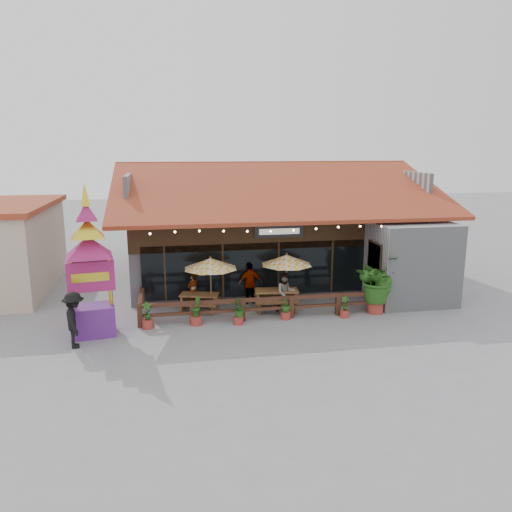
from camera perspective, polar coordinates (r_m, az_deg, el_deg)
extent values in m
plane|color=gray|center=(21.13, 5.01, -6.51)|extent=(100.00, 100.00, 0.00)
cube|color=#9F9FA4|center=(27.24, 1.20, 2.16)|extent=(14.00, 10.00, 4.00)
cube|color=#331F10|center=(21.84, 0.03, 2.82)|extent=(11.00, 0.16, 1.60)
cube|color=black|center=(22.16, 0.04, -1.53)|extent=(10.00, 0.12, 2.40)
cube|color=#FFC472|center=(22.35, -0.06, -1.40)|extent=(9.80, 0.05, 2.20)
cube|color=#9F9FA4|center=(23.13, 17.31, -0.74)|extent=(3.50, 2.70, 3.60)
cube|color=red|center=(22.17, 13.37, -0.53)|extent=(0.06, 1.20, 1.50)
cube|color=#331F10|center=(22.17, 13.34, -0.53)|extent=(0.04, 1.34, 1.64)
cube|color=#A03A24|center=(23.47, 2.96, 7.65)|extent=(15.50, 7.05, 2.37)
cube|color=#A03A24|center=(30.31, -0.12, 8.72)|extent=(15.50, 7.05, 2.37)
cube|color=#A03A24|center=(26.82, 1.24, 10.64)|extent=(15.50, 0.30, 0.12)
cube|color=#9F9FA4|center=(26.39, -13.97, 7.39)|extent=(0.20, 9.00, 1.80)
cube|color=#9F9FA4|center=(29.12, 14.97, 7.76)|extent=(0.20, 9.00, 1.80)
cube|color=black|center=(21.92, 2.66, 2.85)|extent=(2.20, 0.10, 0.55)
cube|color=silver|center=(21.86, 2.69, 2.82)|extent=(1.80, 0.02, 0.25)
cube|color=#331F10|center=(21.78, -10.36, -1.98)|extent=(0.08, 0.08, 2.40)
cube|color=#331F10|center=(21.91, -3.81, -1.72)|extent=(0.08, 0.08, 2.40)
cube|color=#331F10|center=(22.32, 2.58, -1.44)|extent=(0.08, 0.08, 2.40)
cube|color=#331F10|center=(23.00, 8.66, -1.15)|extent=(0.08, 0.08, 2.40)
sphere|color=#FFC48C|center=(19.62, -12.02, 2.51)|extent=(0.09, 0.09, 0.09)
sphere|color=#FFC48C|center=(19.61, -9.25, 2.73)|extent=(0.09, 0.09, 0.09)
sphere|color=#FFC48C|center=(19.65, -6.48, 2.86)|extent=(0.09, 0.09, 0.09)
sphere|color=#FFC48C|center=(19.74, -3.72, 2.87)|extent=(0.09, 0.09, 0.09)
sphere|color=#FFC48C|center=(19.87, -1.00, 2.83)|extent=(0.09, 0.09, 0.09)
sphere|color=#FFC48C|center=(20.05, 1.68, 2.84)|extent=(0.09, 0.09, 0.09)
sphere|color=#FFC48C|center=(20.27, 4.32, 2.94)|extent=(0.09, 0.09, 0.09)
sphere|color=#FFC48C|center=(20.52, 6.89, 3.11)|extent=(0.09, 0.09, 0.09)
sphere|color=#FFC48C|center=(20.82, 9.39, 3.28)|extent=(0.09, 0.09, 0.09)
sphere|color=#FFC48C|center=(21.15, 11.82, 3.35)|extent=(0.09, 0.09, 0.09)
sphere|color=#FFC48C|center=(21.53, 14.16, 3.31)|extent=(0.09, 0.09, 0.09)
cube|color=#4A271A|center=(19.84, -13.11, -6.69)|extent=(0.20, 0.20, 0.90)
cube|color=#4A271A|center=(19.83, -7.30, -6.47)|extent=(0.20, 0.20, 0.90)
cube|color=#4A271A|center=(20.02, -1.54, -6.19)|extent=(0.20, 0.20, 0.90)
cube|color=#4A271A|center=(20.40, 4.04, -5.85)|extent=(0.20, 0.20, 0.90)
cube|color=#4A271A|center=(20.97, 9.37, -5.48)|extent=(0.20, 0.20, 0.90)
cube|color=#4A271A|center=(21.63, 13.88, -5.13)|extent=(0.20, 0.20, 0.90)
cube|color=#4A271A|center=(20.04, 1.00, -4.96)|extent=(9.80, 0.16, 0.14)
cube|color=#4A271A|center=(20.17, 1.00, -6.04)|extent=(9.80, 0.12, 0.12)
cube|color=#4A271A|center=(20.91, -13.02, -4.55)|extent=(0.16, 2.50, 0.14)
cube|color=#4A271A|center=(22.12, -12.85, -4.69)|extent=(0.20, 0.20, 0.90)
cylinder|color=brown|center=(20.89, -5.17, -3.48)|extent=(0.06, 0.06, 2.27)
cone|color=yellow|center=(20.64, -5.22, -0.84)|extent=(2.89, 2.89, 0.44)
sphere|color=brown|center=(20.59, -5.24, -0.18)|extent=(0.10, 0.10, 0.10)
cylinder|color=black|center=(21.21, -5.11, -6.35)|extent=(0.43, 0.43, 0.06)
cylinder|color=brown|center=(21.63, 3.48, -2.95)|extent=(0.06, 0.06, 2.23)
cone|color=yellow|center=(21.39, 3.52, -0.44)|extent=(2.69, 2.69, 0.44)
sphere|color=brown|center=(21.34, 3.52, 0.20)|extent=(0.10, 0.10, 0.10)
cylinder|color=black|center=(21.94, 3.45, -5.69)|extent=(0.43, 0.43, 0.06)
cube|color=brown|center=(21.18, -6.50, -4.40)|extent=(1.73, 1.14, 0.06)
cube|color=brown|center=(21.44, -8.31, -5.28)|extent=(0.26, 0.69, 0.74)
cube|color=brown|center=(21.17, -4.62, -5.42)|extent=(0.26, 0.69, 0.74)
cube|color=brown|center=(20.76, -6.77, -5.62)|extent=(1.61, 0.69, 0.05)
cube|color=brown|center=(21.78, -6.21, -4.74)|extent=(1.61, 0.69, 0.05)
cube|color=brown|center=(21.25, 2.35, -3.97)|extent=(1.92, 1.08, 0.07)
cube|color=brown|center=(21.32, 0.19, -5.10)|extent=(0.19, 0.81, 0.85)
cube|color=brown|center=(21.46, 4.48, -5.01)|extent=(0.19, 0.81, 0.85)
cube|color=brown|center=(20.75, 2.51, -5.36)|extent=(1.85, 0.55, 0.06)
cube|color=brown|center=(21.95, 2.19, -4.37)|extent=(1.85, 0.55, 0.06)
cube|color=#602380|center=(19.48, -18.02, -7.01)|extent=(1.63, 1.32, 1.11)
cube|color=#9F1D5E|center=(19.01, -18.35, -2.24)|extent=(1.69, 0.47, 1.11)
cube|color=gold|center=(18.88, -18.41, -2.34)|extent=(1.29, 0.22, 0.33)
cylinder|color=gold|center=(19.16, -20.24, -2.84)|extent=(0.15, 0.15, 1.86)
cylinder|color=gold|center=(18.97, -16.37, -2.72)|extent=(0.15, 0.15, 1.86)
pyramid|color=#9F1D5E|center=(18.71, -18.66, 2.17)|extent=(2.53, 2.53, 0.74)
pyramid|color=gold|center=(18.62, -18.79, 4.00)|extent=(1.79, 1.79, 0.65)
pyramid|color=#9F1D5E|center=(18.55, -18.92, 5.85)|extent=(1.16, 1.16, 0.65)
pyramid|color=gold|center=(18.49, -19.07, 7.99)|extent=(0.53, 0.53, 0.84)
cylinder|color=#9C332A|center=(21.62, 13.46, -5.69)|extent=(0.66, 0.66, 0.49)
imported|color=#29621C|center=(21.28, 13.63, -2.51)|extent=(2.37, 2.36, 1.99)
sphere|color=#29621C|center=(21.34, 14.11, -3.54)|extent=(0.66, 0.66, 0.66)
sphere|color=#29621C|center=(21.40, 13.12, -2.83)|extent=(0.58, 0.58, 0.58)
imported|color=#331F10|center=(21.54, -7.20, -3.98)|extent=(0.69, 0.66, 1.59)
imported|color=#331F10|center=(21.02, 3.39, -4.18)|extent=(0.82, 0.65, 1.68)
imported|color=#331F10|center=(22.06, -0.66, -3.15)|extent=(1.11, 0.52, 1.84)
imported|color=black|center=(18.40, -20.06, -6.88)|extent=(0.96, 1.39, 1.98)
cylinder|color=#9C332A|center=(19.74, -12.28, -7.61)|extent=(0.42, 0.42, 0.34)
imported|color=#29621C|center=(19.57, -12.34, -6.17)|extent=(0.41, 0.32, 0.70)
cylinder|color=#9C332A|center=(19.80, -6.85, -7.31)|extent=(0.45, 0.45, 0.36)
imported|color=#29621C|center=(19.62, -6.89, -5.78)|extent=(0.37, 0.44, 0.75)
cylinder|color=#9C332A|center=(19.74, -2.02, -7.36)|extent=(0.39, 0.39, 0.31)
imported|color=#29621C|center=(19.59, -2.03, -6.04)|extent=(0.77, 0.77, 0.65)
cylinder|color=#9C332A|center=(20.32, 3.42, -6.81)|extent=(0.38, 0.38, 0.31)
imported|color=#29621C|center=(20.17, 3.43, -5.55)|extent=(0.49, 0.49, 0.63)
cylinder|color=#9C332A|center=(20.81, 10.09, -6.53)|extent=(0.37, 0.37, 0.29)
imported|color=#29621C|center=(20.67, 10.13, -5.36)|extent=(0.38, 0.37, 0.60)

